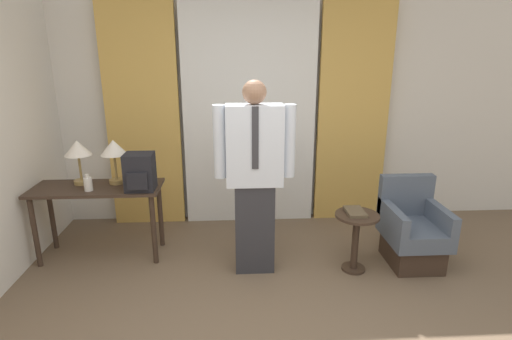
% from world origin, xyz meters
% --- Properties ---
extents(wall_back, '(10.00, 0.06, 2.70)m').
position_xyz_m(wall_back, '(0.00, 2.63, 1.35)').
color(wall_back, silver).
rests_on(wall_back, ground_plane).
extents(curtain_sheer_center, '(1.51, 0.06, 2.58)m').
position_xyz_m(curtain_sheer_center, '(0.00, 2.50, 1.29)').
color(curtain_sheer_center, white).
rests_on(curtain_sheer_center, ground_plane).
extents(curtain_drape_left, '(0.82, 0.06, 2.58)m').
position_xyz_m(curtain_drape_left, '(-1.21, 2.50, 1.29)').
color(curtain_drape_left, gold).
rests_on(curtain_drape_left, ground_plane).
extents(curtain_drape_right, '(0.82, 0.06, 2.58)m').
position_xyz_m(curtain_drape_right, '(1.21, 2.50, 1.29)').
color(curtain_drape_right, gold).
rests_on(curtain_drape_right, ground_plane).
extents(desk, '(1.23, 0.49, 0.73)m').
position_xyz_m(desk, '(-1.52, 1.68, 0.62)').
color(desk, '#38281E').
rests_on(desk, ground_plane).
extents(table_lamp_left, '(0.26, 0.26, 0.44)m').
position_xyz_m(table_lamp_left, '(-1.69, 1.78, 1.07)').
color(table_lamp_left, '#9E7F47').
rests_on(table_lamp_left, desk).
extents(table_lamp_right, '(0.26, 0.26, 0.44)m').
position_xyz_m(table_lamp_right, '(-1.35, 1.78, 1.07)').
color(table_lamp_right, '#9E7F47').
rests_on(table_lamp_right, desk).
extents(bottle_near_edge, '(0.08, 0.08, 0.16)m').
position_xyz_m(bottle_near_edge, '(-1.56, 1.57, 0.80)').
color(bottle_near_edge, silver).
rests_on(bottle_near_edge, desk).
extents(backpack, '(0.27, 0.26, 0.35)m').
position_xyz_m(backpack, '(-1.07, 1.58, 0.91)').
color(backpack, black).
rests_on(backpack, desk).
extents(person, '(0.72, 0.23, 1.77)m').
position_xyz_m(person, '(-0.01, 1.33, 0.96)').
color(person, '#2D2D33').
rests_on(person, ground_plane).
extents(armchair, '(0.53, 0.62, 0.82)m').
position_xyz_m(armchair, '(1.52, 1.38, 0.31)').
color(armchair, '#38281E').
rests_on(armchair, ground_plane).
extents(side_table, '(0.40, 0.40, 0.57)m').
position_xyz_m(side_table, '(0.93, 1.26, 0.38)').
color(side_table, '#38281E').
rests_on(side_table, ground_plane).
extents(book, '(0.16, 0.25, 0.03)m').
position_xyz_m(book, '(0.92, 1.28, 0.58)').
color(book, brown).
rests_on(book, side_table).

